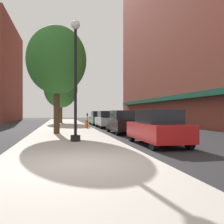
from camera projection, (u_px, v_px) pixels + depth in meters
name	position (u px, v px, depth m)	size (l,w,h in m)	color
ground_plane	(105.00, 127.00, 25.38)	(90.00, 90.00, 0.00)	#232326
sidewalk_slab	(65.00, 127.00, 25.55)	(4.80, 50.00, 0.12)	#B7B2A8
building_right_brick	(185.00, 15.00, 31.52)	(6.80, 40.00, 27.79)	brown
lamppost	(75.00, 78.00, 12.10)	(0.48, 0.48, 5.90)	black
fire_hydrant	(87.00, 124.00, 22.04)	(0.33, 0.26, 0.79)	#E05614
parking_meter_near	(87.00, 118.00, 23.71)	(0.14, 0.09, 1.31)	slate
tree_near	(61.00, 89.00, 33.27)	(4.45, 4.45, 7.13)	#4C3823
tree_mid	(57.00, 60.00, 16.57)	(3.96, 3.96, 7.18)	#422D1E
car_red	(157.00, 128.00, 11.63)	(1.80, 4.30, 1.66)	black
car_black	(123.00, 122.00, 17.98)	(1.80, 4.30, 1.66)	black
car_silver	(107.00, 120.00, 24.42)	(1.80, 4.30, 1.66)	black
car_green	(98.00, 118.00, 30.02)	(1.80, 4.30, 1.66)	black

